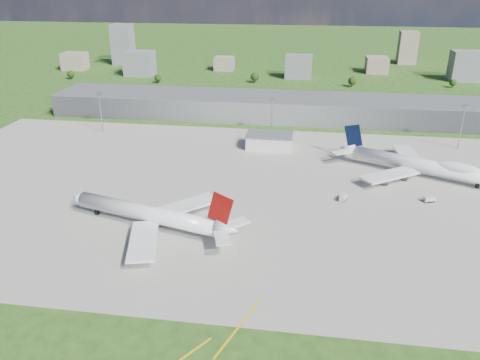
# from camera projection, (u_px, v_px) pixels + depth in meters

# --- Properties ---
(ground) EXTENTS (1400.00, 1400.00, 0.00)m
(ground) POSITION_uv_depth(u_px,v_px,m) (261.00, 123.00, 323.14)
(ground) COLOR #254816
(ground) RESTS_ON ground
(apron) EXTENTS (360.00, 190.00, 0.08)m
(apron) POSITION_uv_depth(u_px,v_px,m) (258.00, 190.00, 222.13)
(apron) COLOR #99958B
(apron) RESTS_ON ground
(terminal) EXTENTS (300.00, 42.00, 15.00)m
(terminal) POSITION_uv_depth(u_px,v_px,m) (264.00, 107.00, 333.72)
(terminal) COLOR slate
(terminal) RESTS_ON ground
(ops_building) EXTENTS (26.00, 16.00, 8.00)m
(ops_building) POSITION_uv_depth(u_px,v_px,m) (269.00, 141.00, 274.90)
(ops_building) COLOR silver
(ops_building) RESTS_ON ground
(mast_west) EXTENTS (3.50, 2.00, 25.90)m
(mast_west) POSITION_uv_depth(u_px,v_px,m) (100.00, 105.00, 297.72)
(mast_west) COLOR gray
(mast_west) RESTS_ON ground
(mast_center) EXTENTS (3.50, 2.00, 25.90)m
(mast_center) POSITION_uv_depth(u_px,v_px,m) (272.00, 112.00, 282.99)
(mast_center) COLOR gray
(mast_center) RESTS_ON ground
(mast_east) EXTENTS (3.50, 2.00, 25.90)m
(mast_east) POSITION_uv_depth(u_px,v_px,m) (463.00, 119.00, 268.25)
(mast_east) COLOR gray
(mast_east) RESTS_ON ground
(airliner_red_twin) EXTENTS (76.82, 58.73, 21.43)m
(airliner_red_twin) POSITION_uv_depth(u_px,v_px,m) (152.00, 215.00, 186.68)
(airliner_red_twin) COLOR white
(airliner_red_twin) RESTS_ON ground
(airliner_blue_quad) EXTENTS (77.67, 58.88, 21.58)m
(airliner_blue_quad) POSITION_uv_depth(u_px,v_px,m) (420.00, 165.00, 235.49)
(airliner_blue_quad) COLOR white
(airliner_blue_quad) RESTS_ON ground
(tug_yellow) EXTENTS (3.88, 2.72, 1.76)m
(tug_yellow) POSITION_uv_depth(u_px,v_px,m) (149.00, 223.00, 190.87)
(tug_yellow) COLOR yellow
(tug_yellow) RESTS_ON ground
(van_white_near) EXTENTS (3.98, 5.88, 2.73)m
(van_white_near) POSITION_uv_depth(u_px,v_px,m) (343.00, 198.00, 211.24)
(van_white_near) COLOR silver
(van_white_near) RESTS_ON ground
(van_white_far) EXTENTS (5.47, 3.87, 2.56)m
(van_white_far) POSITION_uv_depth(u_px,v_px,m) (430.00, 199.00, 209.85)
(van_white_far) COLOR beige
(van_white_far) RESTS_ON ground
(bldg_far_w) EXTENTS (24.00, 20.00, 18.00)m
(bldg_far_w) POSITION_uv_depth(u_px,v_px,m) (75.00, 61.00, 503.02)
(bldg_far_w) COLOR gray
(bldg_far_w) RESTS_ON ground
(bldg_w) EXTENTS (28.00, 22.00, 24.00)m
(bldg_w) POSITION_uv_depth(u_px,v_px,m) (139.00, 63.00, 472.98)
(bldg_w) COLOR slate
(bldg_w) RESTS_ON ground
(bldg_cw) EXTENTS (20.00, 18.00, 14.00)m
(bldg_cw) POSITION_uv_depth(u_px,v_px,m) (224.00, 64.00, 500.51)
(bldg_cw) COLOR gray
(bldg_cw) RESTS_ON ground
(bldg_c) EXTENTS (26.00, 20.00, 22.00)m
(bldg_c) POSITION_uv_depth(u_px,v_px,m) (299.00, 67.00, 461.01)
(bldg_c) COLOR slate
(bldg_c) RESTS_ON ground
(bldg_ce) EXTENTS (22.00, 24.00, 16.00)m
(bldg_ce) POSITION_uv_depth(u_px,v_px,m) (377.00, 65.00, 487.74)
(bldg_ce) COLOR gray
(bldg_ce) RESTS_ON ground
(bldg_e) EXTENTS (30.00, 22.00, 28.00)m
(bldg_e) POSITION_uv_depth(u_px,v_px,m) (467.00, 66.00, 447.43)
(bldg_e) COLOR slate
(bldg_e) RESTS_ON ground
(bldg_tall_w) EXTENTS (22.00, 20.00, 44.00)m
(bldg_tall_w) POSITION_uv_depth(u_px,v_px,m) (123.00, 44.00, 528.69)
(bldg_tall_w) COLOR slate
(bldg_tall_w) RESTS_ON ground
(bldg_tall_e) EXTENTS (20.00, 18.00, 36.00)m
(bldg_tall_e) POSITION_uv_depth(u_px,v_px,m) (408.00, 48.00, 532.72)
(bldg_tall_e) COLOR gray
(bldg_tall_e) RESTS_ON ground
(tree_far_w) EXTENTS (7.20, 7.20, 8.80)m
(tree_far_w) POSITION_uv_depth(u_px,v_px,m) (71.00, 74.00, 456.58)
(tree_far_w) COLOR #382314
(tree_far_w) RESTS_ON ground
(tree_w) EXTENTS (6.75, 6.75, 8.25)m
(tree_w) POSITION_uv_depth(u_px,v_px,m) (158.00, 78.00, 440.12)
(tree_w) COLOR #382314
(tree_w) RESTS_ON ground
(tree_c) EXTENTS (8.10, 8.10, 9.90)m
(tree_c) POSITION_uv_depth(u_px,v_px,m) (255.00, 77.00, 441.26)
(tree_c) COLOR #382314
(tree_c) RESTS_ON ground
(tree_e) EXTENTS (7.65, 7.65, 9.35)m
(tree_e) POSITION_uv_depth(u_px,v_px,m) (352.00, 81.00, 424.81)
(tree_e) COLOR #382314
(tree_e) RESTS_ON ground
(tree_far_e) EXTENTS (6.30, 6.30, 7.70)m
(tree_far_e) POSITION_uv_depth(u_px,v_px,m) (453.00, 83.00, 422.20)
(tree_far_e) COLOR #382314
(tree_far_e) RESTS_ON ground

